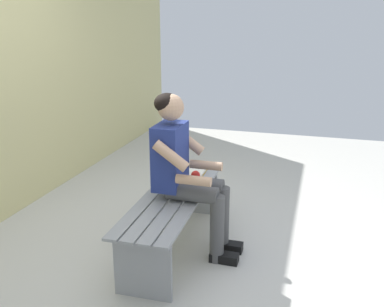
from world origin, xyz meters
The scene contains 4 objects.
bench_near centered at (0.00, 0.00, 0.35)m, with size 1.66×0.49×0.47m.
person_seated centered at (0.02, 0.10, 0.70)m, with size 0.50×0.69×1.27m.
apple centered at (-0.36, 0.07, 0.51)m, with size 0.08×0.08×0.08m, color red.
book_open centered at (-0.60, 0.03, 0.48)m, with size 0.42×0.17×0.02m.
Camera 1 is at (3.04, 1.05, 1.80)m, focal length 40.90 mm.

